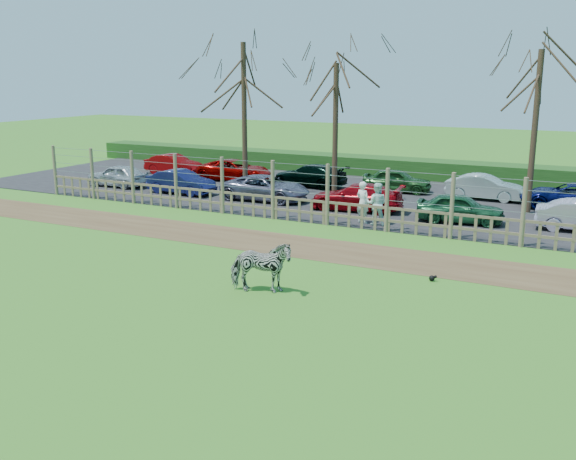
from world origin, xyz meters
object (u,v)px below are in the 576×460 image
at_px(car_0, 118,175).
at_px(car_11, 484,187).
at_px(car_7, 173,164).
at_px(car_10, 397,180).
at_px(visitor_a, 363,202).
at_px(car_2, 265,188).
at_px(zebra, 261,267).
at_px(tree_right, 538,92).
at_px(tree_left, 244,82).
at_px(car_4, 460,208).
at_px(car_9, 310,176).
at_px(car_8, 235,170).
at_px(visitor_b, 377,204).
at_px(crow, 432,278).
at_px(car_12, 570,196).
at_px(tree_mid, 336,98).
at_px(car_3, 357,197).
at_px(car_1, 181,182).

height_order(car_0, car_11, same).
relative_size(car_7, car_10, 1.03).
distance_m(visitor_a, car_2, 6.41).
relative_size(zebra, car_2, 0.41).
relative_size(tree_right, car_0, 2.09).
bearing_deg(car_2, tree_left, 55.48).
xyz_separation_m(visitor_a, car_4, (3.54, 1.89, -0.26)).
bearing_deg(car_9, car_4, 64.70).
bearing_deg(tree_right, car_8, 173.93).
distance_m(car_7, car_9, 9.27).
distance_m(visitor_b, crow, 7.23).
xyz_separation_m(tree_right, car_4, (-2.25, -3.26, -4.60)).
relative_size(visitor_a, car_10, 0.49).
xyz_separation_m(car_0, car_8, (4.60, 4.57, 0.00)).
xyz_separation_m(car_11, car_12, (3.90, -0.70, 0.00)).
relative_size(zebra, visitor_b, 1.03).
bearing_deg(car_8, tree_mid, -107.48).
xyz_separation_m(tree_mid, car_7, (-11.69, 2.59, -4.23)).
distance_m(tree_mid, zebra, 15.00).
xyz_separation_m(tree_right, car_2, (-11.69, -2.66, -4.60)).
xyz_separation_m(tree_left, zebra, (8.14, -12.95, -4.86)).
relative_size(tree_left, car_12, 1.82).
bearing_deg(car_8, car_9, -88.82).
xyz_separation_m(crow, car_3, (-5.61, 8.39, 0.55)).
distance_m(tree_mid, tree_right, 9.02).
bearing_deg(car_11, zebra, 169.48).
bearing_deg(zebra, car_3, -12.59).
xyz_separation_m(car_7, car_9, (9.26, -0.27, 0.00)).
distance_m(visitor_b, car_12, 9.64).
height_order(tree_left, car_7, tree_left).
bearing_deg(car_9, car_8, -84.91).
height_order(zebra, car_10, zebra).
height_order(car_4, car_11, same).
bearing_deg(car_9, car_1, -41.44).
height_order(visitor_a, car_8, visitor_a).
height_order(tree_right, car_9, tree_right).
bearing_deg(car_8, car_4, -109.94).
bearing_deg(car_3, car_10, 171.74).
xyz_separation_m(car_1, car_11, (14.07, 5.41, 0.00)).
bearing_deg(car_9, car_10, 100.22).
height_order(tree_right, car_12, tree_right).
xyz_separation_m(visitor_a, crow, (4.48, -6.11, -0.81)).
distance_m(tree_right, car_0, 21.41).
distance_m(visitor_b, car_4, 3.53).
relative_size(zebra, car_12, 0.41).
xyz_separation_m(car_4, car_12, (3.86, 4.90, 0.00)).
bearing_deg(tree_mid, car_8, 162.72).
distance_m(car_0, car_2, 9.03).
xyz_separation_m(car_1, car_2, (4.67, 0.42, 0.00)).
distance_m(crow, car_12, 13.23).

